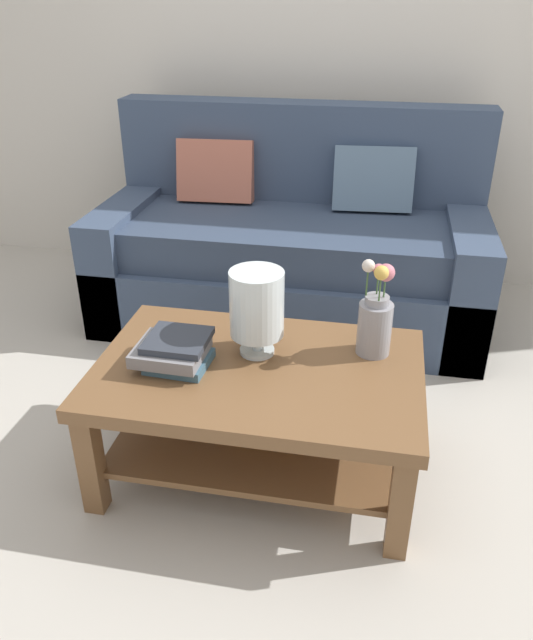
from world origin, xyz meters
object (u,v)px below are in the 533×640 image
object	(u,v)px
book_stack_main	(175,351)
flower_pitcher	(375,319)
glass_hurricane_vase	(257,306)
couch	(292,249)
coffee_table	(259,395)

from	to	relation	value
book_stack_main	flower_pitcher	bearing A→B (deg)	17.67
book_stack_main	glass_hurricane_vase	bearing A→B (deg)	26.94
book_stack_main	glass_hurricane_vase	xyz separation A→B (m)	(0.26, 0.13, 0.13)
couch	coffee_table	xyz separation A→B (m)	(0.08, -1.27, -0.04)
coffee_table	book_stack_main	xyz separation A→B (m)	(-0.28, -0.04, 0.17)
book_stack_main	coffee_table	bearing A→B (deg)	8.53
couch	flower_pitcher	size ratio (longest dim) A/B	5.56
coffee_table	flower_pitcher	bearing A→B (deg)	23.95
book_stack_main	flower_pitcher	xyz separation A→B (m)	(0.66, 0.21, 0.08)
coffee_table	glass_hurricane_vase	xyz separation A→B (m)	(-0.02, 0.09, 0.30)
book_stack_main	glass_hurricane_vase	size ratio (longest dim) A/B	0.81
couch	glass_hurricane_vase	bearing A→B (deg)	-87.14
glass_hurricane_vase	flower_pitcher	xyz separation A→B (m)	(0.40, 0.08, -0.05)
coffee_table	glass_hurricane_vase	size ratio (longest dim) A/B	3.60
couch	coffee_table	bearing A→B (deg)	-86.30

